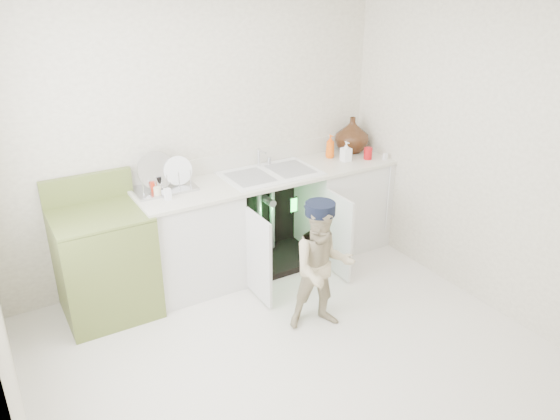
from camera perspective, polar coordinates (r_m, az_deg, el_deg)
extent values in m
plane|color=beige|center=(4.14, 0.76, -14.45)|extent=(3.50, 3.50, 0.00)
cube|color=silver|center=(4.78, -8.61, 7.63)|extent=(3.50, 2.50, 0.02)
cube|color=silver|center=(2.50, 19.34, -9.70)|extent=(3.50, 2.50, 0.02)
cube|color=silver|center=(4.61, 19.88, 5.85)|extent=(2.50, 3.00, 0.02)
cube|color=silver|center=(4.74, -9.40, -3.29)|extent=(0.80, 0.60, 0.86)
cube|color=silver|center=(5.44, 6.39, 0.64)|extent=(0.80, 0.60, 0.86)
cube|color=black|center=(5.25, -2.40, -0.12)|extent=(0.80, 0.06, 0.86)
cube|color=black|center=(5.22, -0.92, -5.17)|extent=(0.80, 0.60, 0.06)
cylinder|color=gray|center=(5.08, -2.19, -0.75)|extent=(0.05, 0.05, 0.70)
cylinder|color=gray|center=(5.14, -0.82, -0.42)|extent=(0.05, 0.05, 0.70)
cylinder|color=gray|center=(5.00, -1.24, 0.98)|extent=(0.07, 0.18, 0.07)
cube|color=silver|center=(4.49, -2.22, -5.01)|extent=(0.03, 0.40, 0.76)
cube|color=silver|center=(4.87, 6.08, -2.66)|extent=(0.02, 0.40, 0.76)
cube|color=white|center=(4.86, -0.98, 3.65)|extent=(2.44, 0.64, 0.03)
cube|color=white|center=(5.07, -2.62, 5.59)|extent=(2.44, 0.02, 0.15)
cube|color=white|center=(4.86, -0.98, 3.76)|extent=(0.85, 0.55, 0.02)
cube|color=gray|center=(4.76, -3.13, 3.44)|extent=(0.34, 0.40, 0.01)
cube|color=gray|center=(4.95, 1.08, 4.29)|extent=(0.34, 0.40, 0.01)
cylinder|color=silver|center=(5.01, -2.24, 5.53)|extent=(0.03, 0.03, 0.17)
cylinder|color=silver|center=(4.93, -1.92, 6.17)|extent=(0.02, 0.14, 0.02)
cylinder|color=silver|center=(5.07, -1.14, 5.20)|extent=(0.04, 0.04, 0.06)
cylinder|color=white|center=(5.37, 11.25, 1.38)|extent=(0.01, 0.01, 0.70)
cube|color=white|center=(5.30, 10.94, 5.50)|extent=(0.04, 0.02, 0.06)
cube|color=silver|center=(4.60, -12.02, 2.23)|extent=(0.50, 0.33, 0.02)
cylinder|color=silver|center=(4.57, -12.73, 3.24)|extent=(0.31, 0.11, 0.30)
cylinder|color=white|center=(4.61, -10.55, 3.46)|extent=(0.24, 0.06, 0.24)
cylinder|color=silver|center=(4.43, -14.11, 2.32)|extent=(0.01, 0.01, 0.14)
cylinder|color=silver|center=(4.45, -12.89, 2.57)|extent=(0.01, 0.01, 0.14)
cylinder|color=silver|center=(4.48, -11.69, 2.82)|extent=(0.01, 0.01, 0.14)
cylinder|color=silver|center=(4.51, -10.50, 3.06)|extent=(0.01, 0.01, 0.14)
cylinder|color=silver|center=(4.54, -9.33, 3.30)|extent=(0.01, 0.01, 0.14)
imported|color=#472114|center=(5.44, 7.53, 7.80)|extent=(0.33, 0.33, 0.35)
imported|color=#FF5F0D|center=(5.26, 5.26, 6.64)|extent=(0.09, 0.09, 0.22)
imported|color=white|center=(5.19, 6.91, 6.09)|extent=(0.08, 0.09, 0.19)
cylinder|color=#B90F14|center=(5.29, 9.18, 5.85)|extent=(0.08, 0.08, 0.11)
cylinder|color=#B0240F|center=(4.52, -13.04, 2.30)|extent=(0.05, 0.05, 0.10)
cylinder|color=beige|center=(4.46, -12.68, 1.86)|extent=(0.06, 0.06, 0.08)
cylinder|color=black|center=(4.57, -12.51, 2.72)|extent=(0.04, 0.04, 0.12)
cube|color=white|center=(4.38, -11.66, 1.62)|extent=(0.05, 0.05, 0.09)
cube|color=olive|center=(4.55, -17.77, -5.47)|extent=(0.71, 0.65, 0.85)
cube|color=olive|center=(4.36, -18.49, -0.41)|extent=(0.71, 0.65, 0.02)
cube|color=olive|center=(4.57, -19.51, 2.19)|extent=(0.71, 0.06, 0.22)
cylinder|color=black|center=(4.19, -20.30, -1.76)|extent=(0.16, 0.16, 0.02)
cylinder|color=silver|center=(4.18, -20.32, -1.61)|extent=(0.19, 0.19, 0.01)
cylinder|color=black|center=(4.48, -21.13, -0.20)|extent=(0.16, 0.16, 0.02)
cylinder|color=silver|center=(4.47, -21.16, -0.06)|extent=(0.19, 0.19, 0.01)
cylinder|color=black|center=(4.25, -15.69, -0.75)|extent=(0.16, 0.16, 0.02)
cylinder|color=silver|center=(4.24, -15.70, -0.60)|extent=(0.19, 0.19, 0.01)
cylinder|color=black|center=(4.54, -16.81, 0.72)|extent=(0.16, 0.16, 0.02)
cylinder|color=silver|center=(4.53, -16.82, 0.86)|extent=(0.19, 0.19, 0.01)
imported|color=#C4B38C|center=(4.14, 4.46, -6.02)|extent=(0.59, 0.53, 1.02)
cylinder|color=black|center=(3.92, 4.68, 0.07)|extent=(0.28, 0.28, 0.09)
cube|color=black|center=(4.02, 4.28, 0.18)|extent=(0.19, 0.14, 0.01)
cube|color=black|center=(4.67, 1.42, 0.56)|extent=(0.07, 0.01, 0.14)
cube|color=#26F23F|center=(4.66, 1.47, 0.53)|extent=(0.06, 0.00, 0.12)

